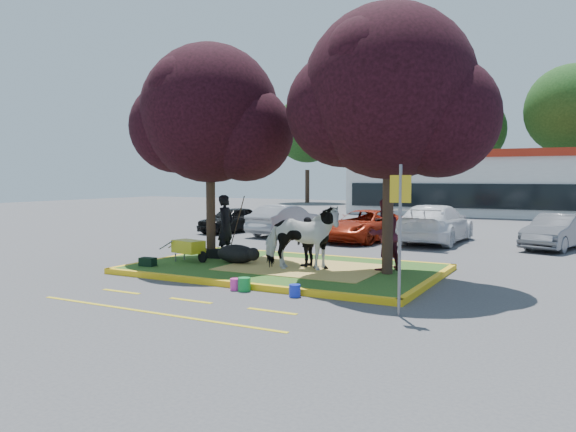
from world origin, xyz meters
The scene contains 32 objects.
ground centered at (0.00, 0.00, 0.00)m, with size 90.00×90.00×0.00m, color #424244.
median_island centered at (0.00, 0.00, 0.07)m, with size 8.00×5.00×0.15m, color #25531A.
curb_near centered at (0.00, -2.58, 0.07)m, with size 8.30×0.16×0.15m, color yellow.
curb_far centered at (0.00, 2.58, 0.07)m, with size 8.30×0.16×0.15m, color yellow.
curb_left centered at (-4.08, 0.00, 0.07)m, with size 0.16×5.30×0.15m, color yellow.
curb_right centered at (4.08, 0.00, 0.07)m, with size 0.16×5.30×0.15m, color yellow.
straw_bedding centered at (0.60, 0.00, 0.15)m, with size 4.20×3.00×0.01m, color #E0C45C.
tree_purple_left centered at (-2.78, 0.38, 4.36)m, with size 5.06×4.20×6.51m.
tree_purple_right centered at (2.92, 0.18, 4.56)m, with size 5.30×4.40×6.82m.
fire_lane_stripe_a centered at (-2.00, -4.20, 0.00)m, with size 1.10×0.12×0.01m, color yellow.
fire_lane_stripe_b centered at (0.00, -4.20, 0.00)m, with size 1.10×0.12×0.01m, color yellow.
fire_lane_stripe_c centered at (2.00, -4.20, 0.00)m, with size 1.10×0.12×0.01m, color yellow.
fire_lane_long centered at (0.00, -5.40, 0.00)m, with size 6.00×0.10×0.01m, color yellow.
retail_building centered at (2.00, 27.98, 2.25)m, with size 20.40×8.40×4.40m.
treeline centered at (1.23, 37.61, 7.73)m, with size 46.58×7.80×14.63m.
cow centered at (0.73, -0.40, 1.03)m, with size 0.94×2.07×1.75m, color white.
calf centered at (-1.50, -0.16, 0.42)m, with size 1.24×0.70×0.54m, color black.
handler centered at (-2.57, 0.87, 1.11)m, with size 0.70×0.46×1.92m, color black.
visitor_a centered at (2.67, 0.64, 1.11)m, with size 0.93×0.73×1.92m, color #471421.
visitor_b centered at (0.63, 0.20, 0.85)m, with size 0.81×0.34×1.39m, color black.
wheelbarrow centered at (-2.92, -0.54, 0.58)m, with size 1.66×0.73×0.62m.
gear_bag_dark centered at (-2.68, 0.38, 0.29)m, with size 0.55×0.30×0.28m, color black.
gear_bag_green centered at (-3.40, -1.77, 0.27)m, with size 0.44×0.27×0.23m, color black.
sign_post centered at (4.30, -3.37, 1.80)m, with size 0.40×0.06×2.87m.
bucket_green centered at (0.46, -2.80, 0.16)m, with size 0.29×0.29×0.31m, color #169538.
bucket_pink centered at (0.22, -2.80, 0.14)m, with size 0.25×0.25×0.27m, color #F235A5.
bucket_blue centered at (1.77, -2.80, 0.14)m, with size 0.26×0.26×0.27m, color #1B30DA.
car_black centered at (-7.48, 8.51, 0.61)m, with size 1.44×3.59×1.22m, color black.
car_silver centered at (-4.65, 8.64, 0.68)m, with size 1.45×4.16×1.37m, color #919398.
car_red centered at (-0.64, 8.09, 0.64)m, with size 2.12×4.59×1.28m, color #A4240D.
car_white centered at (2.05, 8.87, 0.77)m, with size 2.15×5.29×1.54m, color white.
car_grey centered at (6.44, 8.98, 0.64)m, with size 1.35×3.87×1.28m, color slate.
Camera 1 is at (7.40, -13.62, 2.64)m, focal length 35.00 mm.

